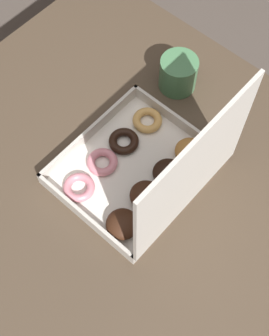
# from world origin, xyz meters

# --- Properties ---
(ground_plane) EXTENTS (8.00, 8.00, 0.00)m
(ground_plane) POSITION_xyz_m (0.00, 0.00, 0.00)
(ground_plane) COLOR #564C44
(dining_table) EXTENTS (0.97, 0.99, 0.73)m
(dining_table) POSITION_xyz_m (0.00, 0.00, 0.63)
(dining_table) COLOR #4C3D2D
(dining_table) RESTS_ON ground_plane
(donut_box) EXTENTS (0.34, 0.30, 0.34)m
(donut_box) POSITION_xyz_m (-0.04, 0.09, 0.79)
(donut_box) COLOR silver
(donut_box) RESTS_ON dining_table
(coffee_mug) EXTENTS (0.10, 0.10, 0.09)m
(coffee_mug) POSITION_xyz_m (-0.30, -0.04, 0.77)
(coffee_mug) COLOR #4C8456
(coffee_mug) RESTS_ON dining_table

